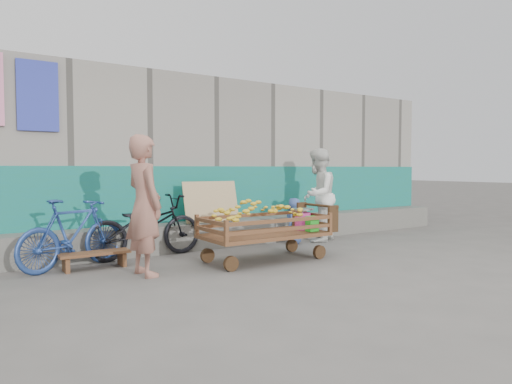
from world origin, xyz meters
TOP-DOWN VIEW (x-y plane):
  - ground at (0.00, 0.00)m, footprint 80.00×80.00m
  - building_wall at (-0.00, 4.05)m, footprint 12.00×3.50m
  - banana_cart at (0.44, 0.86)m, footprint 2.02×0.92m
  - bench at (-1.77, 1.68)m, footprint 0.92×0.28m
  - vendor_man at (-1.32, 0.95)m, footprint 0.51×0.70m
  - woman at (2.32, 1.80)m, footprint 1.06×0.99m
  - child at (1.74, 1.78)m, footprint 0.49×0.44m
  - bicycle_dark at (-0.91, 2.05)m, footprint 1.85×0.74m
  - bicycle_blue at (-2.01, 1.85)m, footprint 1.65×0.99m

SIDE VIEW (x-z plane):
  - ground at x=0.00m, z-range 0.00..0.00m
  - bench at x=-1.77m, z-range 0.05..0.28m
  - child at x=1.74m, z-range 0.00..0.83m
  - bicycle_dark at x=-0.91m, z-range 0.00..0.96m
  - bicycle_blue at x=-2.01m, z-range 0.00..0.96m
  - banana_cart at x=0.44m, z-range 0.15..1.01m
  - woman at x=2.32m, z-range 0.00..1.73m
  - vendor_man at x=-1.32m, z-range 0.00..1.79m
  - building_wall at x=0.00m, z-range -0.03..2.97m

